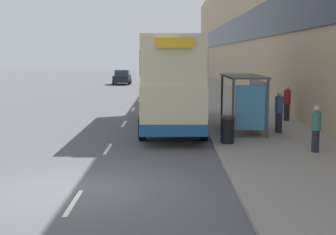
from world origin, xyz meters
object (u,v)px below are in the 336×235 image
(car_0, at_px, (124,77))
(pedestrian_1, at_px, (289,103))
(litter_bin, at_px, (229,129))
(pedestrian_2, at_px, (281,111))
(pedestrian_at_shelter, at_px, (318,129))
(bus_shelter, at_px, (250,93))
(double_decker_bus_near, at_px, (175,81))

(car_0, bearing_deg, pedestrian_1, 109.92)
(car_0, xyz_separation_m, litter_bin, (7.79, -38.31, -0.19))
(car_0, distance_m, pedestrian_1, 34.17)
(pedestrian_2, bearing_deg, pedestrian_1, 70.91)
(litter_bin, bearing_deg, pedestrian_at_shelter, -30.72)
(pedestrian_at_shelter, xyz_separation_m, litter_bin, (-2.87, 1.70, -0.31))
(car_0, xyz_separation_m, pedestrian_1, (11.64, -32.13, 0.21))
(pedestrian_at_shelter, xyz_separation_m, pedestrian_1, (0.98, 7.89, 0.09))
(bus_shelter, xyz_separation_m, litter_bin, (-1.22, -2.68, -1.21))
(bus_shelter, bearing_deg, pedestrian_2, -10.33)
(pedestrian_1, bearing_deg, litter_bin, -121.89)
(double_decker_bus_near, height_order, litter_bin, double_decker_bus_near)
(pedestrian_at_shelter, distance_m, pedestrian_1, 7.95)
(car_0, relative_size, pedestrian_2, 2.28)
(bus_shelter, relative_size, pedestrian_1, 2.31)
(car_0, distance_m, pedestrian_2, 37.34)
(pedestrian_2, bearing_deg, car_0, 106.08)
(double_decker_bus_near, bearing_deg, car_0, 99.64)
(pedestrian_at_shelter, height_order, pedestrian_1, pedestrian_1)
(litter_bin, bearing_deg, pedestrian_1, 58.11)
(double_decker_bus_near, bearing_deg, bus_shelter, -30.89)
(car_0, relative_size, pedestrian_at_shelter, 2.55)
(double_decker_bus_near, xyz_separation_m, pedestrian_1, (5.92, 1.53, -1.22))
(pedestrian_1, bearing_deg, bus_shelter, -126.84)
(pedestrian_2, bearing_deg, double_decker_bus_near, 154.42)
(bus_shelter, bearing_deg, double_decker_bus_near, 149.11)
(bus_shelter, xyz_separation_m, car_0, (-9.01, 35.63, -1.02))
(car_0, height_order, litter_bin, car_0)
(bus_shelter, height_order, litter_bin, bus_shelter)
(double_decker_bus_near, distance_m, pedestrian_2, 5.27)
(pedestrian_2, bearing_deg, litter_bin, -136.31)
(bus_shelter, height_order, pedestrian_2, bus_shelter)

